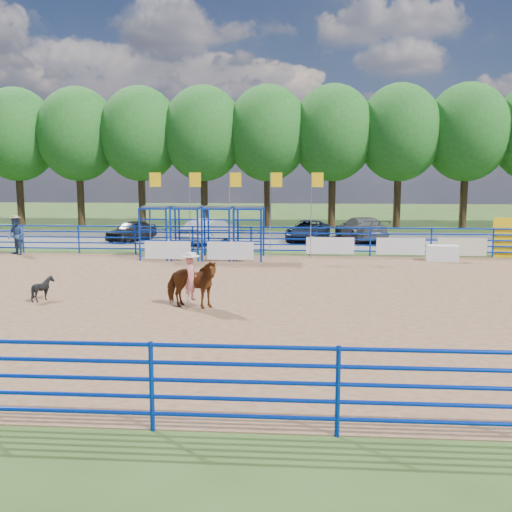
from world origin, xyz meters
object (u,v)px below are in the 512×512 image
at_px(calf, 43,288).
at_px(car_b, 210,231).
at_px(spectator_cowboy, 16,235).
at_px(car_a, 131,231).
at_px(car_c, 308,231).
at_px(announcer_table, 442,253).
at_px(horse_and_rider, 191,280).
at_px(car_d, 361,229).

xyz_separation_m(calf, car_b, (3.09, 15.93, 0.33)).
xyz_separation_m(spectator_cowboy, car_b, (9.11, 5.78, -0.26)).
distance_m(car_a, car_c, 10.95).
xyz_separation_m(announcer_table, car_b, (-12.15, 6.38, 0.35)).
distance_m(horse_and_rider, car_b, 16.75).
height_order(announcer_table, spectator_cowboy, spectator_cowboy).
distance_m(car_c, car_d, 3.30).
height_order(announcer_table, horse_and_rider, horse_and_rider).
xyz_separation_m(spectator_cowboy, car_d, (18.30, 7.58, -0.26)).
height_order(spectator_cowboy, car_d, spectator_cowboy).
height_order(announcer_table, car_b, car_b).
distance_m(announcer_table, calf, 17.98).
bearing_deg(car_a, car_b, 13.99).
relative_size(spectator_cowboy, car_d, 0.39).
bearing_deg(car_d, car_c, -10.79).
distance_m(horse_and_rider, spectator_cowboy, 15.52).
xyz_separation_m(spectator_cowboy, car_c, (15.01, 7.41, -0.38)).
relative_size(announcer_table, calf, 1.77).
height_order(horse_and_rider, car_a, horse_and_rider).
bearing_deg(car_b, announcer_table, 171.08).
distance_m(horse_and_rider, car_c, 18.69).
distance_m(calf, car_b, 16.23).
distance_m(horse_and_rider, car_a, 18.71).
xyz_separation_m(calf, spectator_cowboy, (-6.01, 10.15, 0.60)).
xyz_separation_m(car_a, car_b, (5.01, -0.72, 0.11)).
height_order(calf, car_d, car_d).
xyz_separation_m(announcer_table, car_c, (-6.24, 8.01, 0.23)).
xyz_separation_m(spectator_cowboy, car_a, (4.10, 6.50, -0.37)).
relative_size(announcer_table, car_b, 0.31).
relative_size(announcer_table, horse_and_rider, 0.58).
bearing_deg(horse_and_rider, calf, 172.08).
bearing_deg(car_a, car_c, 26.93).
relative_size(car_a, car_c, 0.83).
relative_size(horse_and_rider, car_b, 0.54).
height_order(car_a, car_c, car_a).
xyz_separation_m(horse_and_rider, spectator_cowboy, (-11.09, 10.86, 0.12)).
bearing_deg(car_d, car_b, -2.65).
xyz_separation_m(car_b, car_d, (9.20, 1.80, 0.00)).
bearing_deg(horse_and_rider, announcer_table, 45.24).
bearing_deg(horse_and_rider, car_c, 77.87).
bearing_deg(horse_and_rider, car_d, 68.63).
xyz_separation_m(calf, car_d, (12.29, 17.73, 0.33)).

